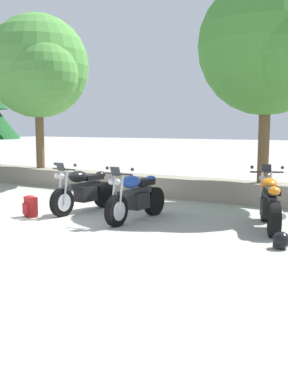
# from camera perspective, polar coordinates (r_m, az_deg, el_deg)

# --- Properties ---
(stone_wall) EXTENTS (36.00, 0.80, 0.55)m
(stone_wall) POSITION_cam_1_polar(r_m,az_deg,el_deg) (14.12, -2.48, 1.11)
(stone_wall) COLOR gray
(stone_wall) RESTS_ON ground
(motorcycle_black_near_left) EXTENTS (0.67, 2.06, 1.18)m
(motorcycle_black_near_left) POSITION_cam_1_polar(r_m,az_deg,el_deg) (10.90, -7.34, 0.14)
(motorcycle_black_near_left) COLOR black
(motorcycle_black_near_left) RESTS_ON ground
(motorcycle_blue_centre) EXTENTS (0.67, 2.06, 1.18)m
(motorcycle_blue_centre) POSITION_cam_1_polar(r_m,az_deg,el_deg) (9.81, -1.03, -0.66)
(motorcycle_blue_centre) COLOR black
(motorcycle_blue_centre) RESTS_ON ground
(motorcycle_orange_far_right) EXTENTS (1.09, 1.94, 1.18)m
(motorcycle_orange_far_right) POSITION_cam_1_polar(r_m,az_deg,el_deg) (9.38, 14.93, -1.33)
(motorcycle_orange_far_right) COLOR black
(motorcycle_orange_far_right) RESTS_ON ground
(rider_backpack) EXTENTS (0.34, 0.32, 0.47)m
(rider_backpack) POSITION_cam_1_polar(r_m,az_deg,el_deg) (10.54, -13.58, -1.62)
(rider_backpack) COLOR #A31E1E
(rider_backpack) RESTS_ON ground
(rider_helmet) EXTENTS (0.28, 0.28, 0.28)m
(rider_helmet) POSITION_cam_1_polar(r_m,az_deg,el_deg) (7.91, 16.22, -5.64)
(rider_helmet) COLOR black
(rider_helmet) RESTS_ON ground
(leafy_tree_mid_left) EXTENTS (3.55, 3.38, 5.06)m
(leafy_tree_mid_left) POSITION_cam_1_polar(r_m,az_deg,el_deg) (16.31, -12.57, 14.40)
(leafy_tree_mid_left) COLOR brown
(leafy_tree_mid_left) RESTS_ON stone_wall
(leafy_tree_mid_right) EXTENTS (3.52, 3.35, 5.01)m
(leafy_tree_mid_right) POSITION_cam_1_polar(r_m,az_deg,el_deg) (12.13, 15.23, 16.48)
(leafy_tree_mid_right) COLOR brown
(leafy_tree_mid_right) RESTS_ON stone_wall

